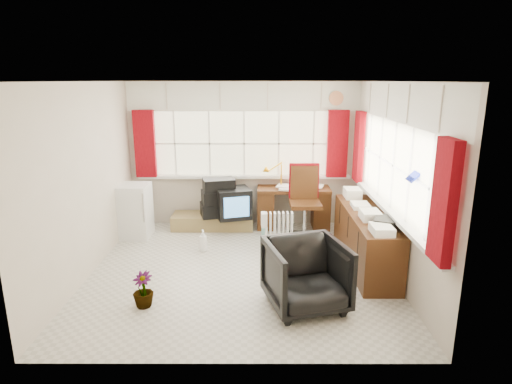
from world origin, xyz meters
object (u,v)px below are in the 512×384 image
(radiator, at_px, (279,237))
(credenza, at_px, (365,238))
(office_chair, at_px, (306,275))
(crt_tv, at_px, (233,203))
(desk, at_px, (293,205))
(desk_lamp, at_px, (281,170))
(mini_fridge, at_px, (134,211))
(task_chair, at_px, (304,199))
(tv_bench, at_px, (213,221))

(radiator, xyz_separation_m, credenza, (1.18, -0.40, 0.13))
(office_chair, distance_m, crt_tv, 2.71)
(desk, height_order, radiator, desk)
(credenza, bearing_deg, desk_lamp, 124.31)
(office_chair, height_order, mini_fridge, mini_fridge)
(task_chair, xyz_separation_m, crt_tv, (-1.18, 0.22, -0.14))
(office_chair, bearing_deg, mini_fridge, 123.17)
(tv_bench, bearing_deg, desk, 3.26)
(radiator, bearing_deg, credenza, -18.62)
(task_chair, xyz_separation_m, radiator, (-0.45, -0.74, -0.38))
(task_chair, bearing_deg, credenza, -57.34)
(task_chair, relative_size, tv_bench, 0.86)
(radiator, distance_m, mini_fridge, 2.46)
(desk_lamp, xyz_separation_m, mini_fridge, (-2.44, -0.49, -0.58))
(office_chair, distance_m, radiator, 1.59)
(task_chair, relative_size, office_chair, 1.40)
(radiator, xyz_separation_m, tv_bench, (-1.10, 1.12, -0.13))
(desk, xyz_separation_m, tv_bench, (-1.41, -0.08, -0.28))
(task_chair, height_order, mini_fridge, task_chair)
(tv_bench, distance_m, crt_tv, 0.55)
(desk, height_order, office_chair, office_chair)
(credenza, xyz_separation_m, crt_tv, (-1.91, 1.36, 0.11))
(desk, bearing_deg, tv_bench, -176.74)
(tv_bench, bearing_deg, radiator, -45.64)
(task_chair, xyz_separation_m, mini_fridge, (-2.80, -0.03, -0.20))
(desk, xyz_separation_m, credenza, (0.87, -1.60, -0.01))
(radiator, distance_m, tv_bench, 1.57)
(tv_bench, relative_size, crt_tv, 2.09)
(desk, relative_size, radiator, 1.99)
(crt_tv, bearing_deg, office_chair, -69.31)
(task_chair, height_order, office_chair, task_chair)
(task_chair, distance_m, radiator, 0.95)
(desk, relative_size, credenza, 0.63)
(crt_tv, height_order, mini_fridge, mini_fridge)
(task_chair, bearing_deg, tv_bench, 166.25)
(task_chair, xyz_separation_m, office_chair, (-0.22, -2.31, -0.25))
(task_chair, relative_size, credenza, 0.60)
(radiator, height_order, mini_fridge, mini_fridge)
(desk, xyz_separation_m, mini_fridge, (-2.66, -0.49, 0.04))
(task_chair, bearing_deg, desk_lamp, 128.16)
(task_chair, height_order, credenza, task_chair)
(crt_tv, xyz_separation_m, mini_fridge, (-1.62, -0.25, -0.06))
(office_chair, height_order, credenza, credenza)
(desk, xyz_separation_m, office_chair, (-0.08, -2.77, -0.01))
(desk, distance_m, credenza, 1.82)
(office_chair, height_order, radiator, office_chair)
(task_chair, bearing_deg, crt_tv, 169.64)
(desk_lamp, bearing_deg, desk, 0.63)
(radiator, bearing_deg, desk_lamp, 85.63)
(desk_lamp, height_order, office_chair, desk_lamp)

